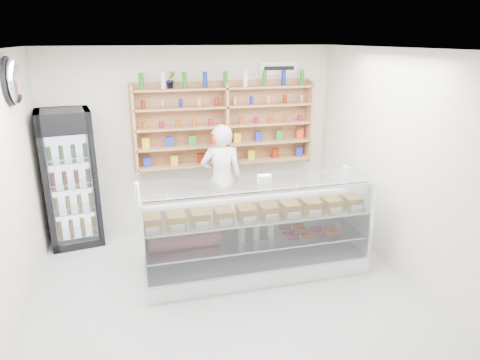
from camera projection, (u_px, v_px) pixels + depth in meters
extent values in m
plane|color=#9B9CA0|center=(231.00, 302.00, 4.95)|extent=(5.00, 5.00, 0.00)
plane|color=white|center=(229.00, 50.00, 4.06)|extent=(5.00, 5.00, 0.00)
plane|color=silver|center=(193.00, 137.00, 6.80)|extent=(4.50, 0.00, 4.50)
plane|color=silver|center=(344.00, 345.00, 2.21)|extent=(4.50, 0.00, 4.50)
plane|color=silver|center=(415.00, 172.00, 5.05)|extent=(0.00, 5.00, 5.00)
cube|color=white|center=(255.00, 264.00, 5.55)|extent=(2.85, 0.81, 0.24)
cube|color=white|center=(247.00, 223.00, 5.76)|extent=(2.85, 0.05, 0.60)
cube|color=silver|center=(255.00, 238.00, 5.44)|extent=(2.74, 0.71, 0.02)
cube|color=silver|center=(255.00, 213.00, 5.33)|extent=(2.79, 0.74, 0.02)
cube|color=silver|center=(265.00, 233.00, 5.00)|extent=(2.79, 0.12, 0.99)
cube|color=silver|center=(257.00, 184.00, 5.16)|extent=(2.79, 0.57, 0.01)
imported|color=silver|center=(222.00, 180.00, 6.50)|extent=(0.68, 0.50, 1.72)
cube|color=black|center=(71.00, 178.00, 6.15)|extent=(0.80, 0.79, 1.97)
cube|color=#26053A|center=(56.00, 125.00, 5.58)|extent=(0.69, 0.13, 0.28)
cube|color=silver|center=(65.00, 192.00, 5.86)|extent=(0.59, 0.10, 1.56)
cube|color=#A8794F|center=(135.00, 131.00, 6.37)|extent=(0.04, 0.28, 1.33)
cube|color=#A8794F|center=(226.00, 126.00, 6.71)|extent=(0.04, 0.28, 1.33)
cube|color=#A8794F|center=(308.00, 122.00, 7.05)|extent=(0.04, 0.28, 1.33)
cube|color=#A8794F|center=(226.00, 162.00, 6.90)|extent=(2.80, 0.28, 0.03)
cube|color=#A8794F|center=(226.00, 144.00, 6.80)|extent=(2.80, 0.28, 0.03)
cube|color=#A8794F|center=(226.00, 125.00, 6.71)|extent=(2.80, 0.28, 0.03)
cube|color=#A8794F|center=(226.00, 106.00, 6.61)|extent=(2.80, 0.28, 0.03)
cube|color=#A8794F|center=(226.00, 88.00, 6.53)|extent=(2.80, 0.28, 0.03)
imported|color=#1E6626|center=(171.00, 80.00, 6.28)|extent=(0.17, 0.15, 0.26)
ellipsoid|color=silver|center=(14.00, 81.00, 4.75)|extent=(0.15, 0.50, 0.50)
cube|color=white|center=(279.00, 68.00, 6.78)|extent=(0.62, 0.03, 0.20)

